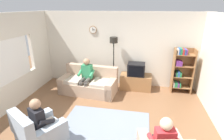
# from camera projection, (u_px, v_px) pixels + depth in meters

# --- Properties ---
(ground_plane) EXTENTS (12.00, 12.00, 0.00)m
(ground_plane) POSITION_uv_depth(u_px,v_px,m) (103.00, 124.00, 4.50)
(ground_plane) COLOR brown
(back_wall_assembly) EXTENTS (6.20, 0.17, 2.70)m
(back_wall_assembly) POSITION_uv_depth(u_px,v_px,m) (119.00, 49.00, 6.49)
(back_wall_assembly) COLOR silver
(back_wall_assembly) RESTS_ON ground_plane
(couch) EXTENTS (1.97, 1.05, 0.90)m
(couch) POSITION_uv_depth(u_px,v_px,m) (89.00, 84.00, 6.07)
(couch) COLOR tan
(couch) RESTS_ON ground_plane
(tv_stand) EXTENTS (1.10, 0.56, 0.54)m
(tv_stand) POSITION_uv_depth(u_px,v_px,m) (136.00, 82.00, 6.36)
(tv_stand) COLOR olive
(tv_stand) RESTS_ON ground_plane
(tv) EXTENTS (0.60, 0.49, 0.44)m
(tv) POSITION_uv_depth(u_px,v_px,m) (136.00, 69.00, 6.17)
(tv) COLOR black
(tv) RESTS_ON tv_stand
(bookshelf) EXTENTS (0.68, 0.36, 1.57)m
(bookshelf) POSITION_uv_depth(u_px,v_px,m) (181.00, 69.00, 5.97)
(bookshelf) COLOR olive
(bookshelf) RESTS_ON ground_plane
(floor_lamp) EXTENTS (0.28, 0.28, 1.85)m
(floor_lamp) POSITION_uv_depth(u_px,v_px,m) (114.00, 48.00, 6.19)
(floor_lamp) COLOR black
(floor_lamp) RESTS_ON ground_plane
(armchair_near_window) EXTENTS (1.13, 1.16, 0.90)m
(armchair_near_window) POSITION_uv_depth(u_px,v_px,m) (40.00, 133.00, 3.75)
(armchair_near_window) COLOR #9EADBC
(armchair_near_window) RESTS_ON ground_plane
(area_rug) EXTENTS (2.20, 1.70, 0.01)m
(area_rug) POSITION_uv_depth(u_px,v_px,m) (104.00, 128.00, 4.36)
(area_rug) COLOR slate
(area_rug) RESTS_ON ground_plane
(person_on_couch) EXTENTS (0.54, 0.56, 1.24)m
(person_on_couch) POSITION_uv_depth(u_px,v_px,m) (86.00, 75.00, 5.84)
(person_on_couch) COLOR #338C59
(person_on_couch) RESTS_ON ground_plane
(person_in_left_armchair) EXTENTS (0.61, 0.63, 1.12)m
(person_in_left_armchair) POSITION_uv_depth(u_px,v_px,m) (42.00, 119.00, 3.71)
(person_in_left_armchair) COLOR black
(person_in_left_armchair) RESTS_ON ground_plane
(person_in_right_armchair) EXTENTS (0.57, 0.59, 1.12)m
(person_in_right_armchair) POSITION_uv_depth(u_px,v_px,m) (163.00, 140.00, 3.14)
(person_in_right_armchair) COLOR red
(person_in_right_armchair) RESTS_ON ground_plane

